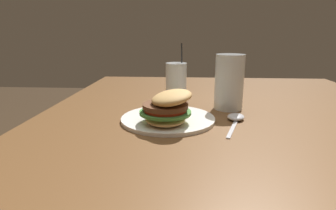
# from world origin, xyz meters

# --- Properties ---
(dining_table) EXTENTS (1.60, 1.19, 0.73)m
(dining_table) POSITION_xyz_m (0.00, 0.00, 0.64)
(dining_table) COLOR brown
(dining_table) RESTS_ON ground_plane
(meal_plate_near) EXTENTS (0.27, 0.27, 0.11)m
(meal_plate_near) POSITION_xyz_m (-0.01, -0.19, 0.76)
(meal_plate_near) COLOR white
(meal_plate_near) RESTS_ON dining_table
(beer_glass) EXTENTS (0.09, 0.09, 0.18)m
(beer_glass) POSITION_xyz_m (-0.17, -0.01, 0.81)
(beer_glass) COLOR silver
(beer_glass) RESTS_ON dining_table
(juice_glass) EXTENTS (0.07, 0.07, 0.21)m
(juice_glass) POSITION_xyz_m (-0.24, -0.18, 0.79)
(juice_glass) COLOR silver
(juice_glass) RESTS_ON dining_table
(spoon) EXTENTS (0.19, 0.08, 0.02)m
(spoon) POSITION_xyz_m (-0.05, 0.00, 0.73)
(spoon) COLOR silver
(spoon) RESTS_ON dining_table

